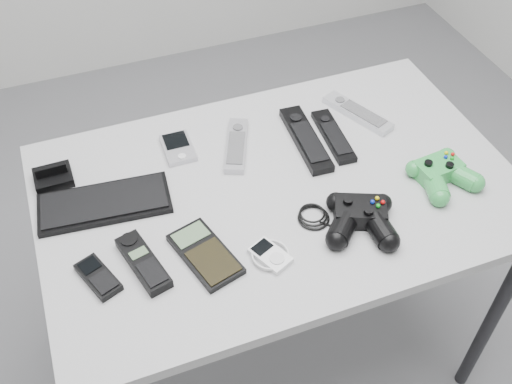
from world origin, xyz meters
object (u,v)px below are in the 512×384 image
object	(u,v)px
pda_keyboard	(104,203)
controller_black	(361,216)
mobile_phone	(98,277)
mp3_player	(270,255)
calculator	(205,254)
remote_silver_b	(358,113)
controller_green	(442,172)
desk	(278,205)
remote_black_b	(333,136)
pda	(178,147)
remote_silver_a	(236,145)
remote_black_a	(306,139)
cordless_handset	(143,262)

from	to	relation	value
pda_keyboard	controller_black	xyz separation A→B (m)	(0.52, -0.26, 0.02)
mobile_phone	mp3_player	world-z (taller)	mobile_phone
calculator	remote_silver_b	bearing A→B (deg)	15.12
mp3_player	controller_green	bearing A→B (deg)	-15.63
calculator	controller_black	world-z (taller)	controller_black
remote_silver_b	controller_black	distance (m)	0.39
desk	remote_black_b	xyz separation A→B (m)	(0.19, 0.11, 0.07)
remote_silver_b	calculator	size ratio (longest dim) A/B	1.17
controller_black	pda	bearing A→B (deg)	152.40
pda	remote_silver_a	size ratio (longest dim) A/B	0.58
pda	controller_green	xyz separation A→B (m)	(0.56, -0.32, 0.02)
mp3_player	desk	bearing A→B (deg)	38.12
pda	remote_black_b	size ratio (longest dim) A/B	0.55
remote_black_b	controller_green	xyz separation A→B (m)	(0.17, -0.22, 0.02)
remote_black_a	controller_green	world-z (taller)	controller_green
calculator	mp3_player	size ratio (longest dim) A/B	2.02
remote_silver_b	remote_black_a	bearing A→B (deg)	172.13
pda_keyboard	controller_green	size ratio (longest dim) A/B	1.87
controller_black	controller_green	bearing A→B (deg)	36.39
pda	remote_silver_b	xyz separation A→B (m)	(0.48, -0.03, 0.00)
desk	pda_keyboard	size ratio (longest dim) A/B	3.77
remote_silver_a	remote_black_a	bearing A→B (deg)	9.47
pda	remote_black_b	xyz separation A→B (m)	(0.38, -0.10, 0.00)
controller_green	mobile_phone	bearing A→B (deg)	174.41
remote_black_a	controller_green	size ratio (longest dim) A/B	1.56
cordless_handset	remote_silver_a	bearing A→B (deg)	28.58
calculator	controller_green	distance (m)	0.59
desk	remote_silver_a	bearing A→B (deg)	106.87
mp3_player	remote_black_b	bearing A→B (deg)	21.15
desk	cordless_handset	xyz separation A→B (m)	(-0.35, -0.12, 0.08)
pda	cordless_handset	size ratio (longest dim) A/B	0.67
remote_black_a	remote_silver_b	bearing A→B (deg)	19.17
calculator	mobile_phone	bearing A→B (deg)	159.35
remote_black_a	remote_silver_a	bearing A→B (deg)	169.55
pda	remote_silver_b	bearing A→B (deg)	-3.04
desk	cordless_handset	size ratio (longest dim) A/B	6.82
controller_green	controller_black	bearing A→B (deg)	-172.47
pda	desk	bearing A→B (deg)	-46.51
desk	remote_black_b	bearing A→B (deg)	29.80
remote_black_b	mp3_player	world-z (taller)	remote_black_b
pda_keyboard	cordless_handset	world-z (taller)	cordless_handset
mobile_phone	controller_black	distance (m)	0.57
remote_black_a	remote_black_b	xyz separation A→B (m)	(0.07, -0.01, -0.00)
cordless_handset	mobile_phone	bearing A→B (deg)	166.75
controller_black	remote_black_b	bearing A→B (deg)	98.85
pda_keyboard	mobile_phone	size ratio (longest dim) A/B	2.66
mobile_phone	calculator	size ratio (longest dim) A/B	0.63
remote_silver_a	remote_black_a	distance (m)	0.18
pda	remote_black_b	distance (m)	0.39
pda_keyboard	mobile_phone	bearing A→B (deg)	-98.51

